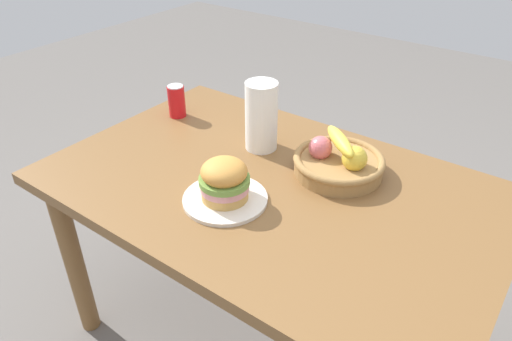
# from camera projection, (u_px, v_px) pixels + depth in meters

# --- Properties ---
(ground_plane) EXTENTS (8.00, 8.00, 0.00)m
(ground_plane) POSITION_uv_depth(u_px,v_px,m) (267.00, 338.00, 1.88)
(ground_plane) COLOR slate
(dining_table) EXTENTS (1.40, 0.90, 0.75)m
(dining_table) POSITION_uv_depth(u_px,v_px,m) (270.00, 208.00, 1.52)
(dining_table) COLOR brown
(dining_table) RESTS_ON ground_plane
(plate) EXTENTS (0.25, 0.25, 0.01)m
(plate) POSITION_uv_depth(u_px,v_px,m) (225.00, 199.00, 1.38)
(plate) COLOR silver
(plate) RESTS_ON dining_table
(sandwich) EXTENTS (0.15, 0.15, 0.13)m
(sandwich) POSITION_uv_depth(u_px,v_px,m) (224.00, 180.00, 1.35)
(sandwich) COLOR tan
(sandwich) RESTS_ON plate
(soda_can) EXTENTS (0.07, 0.07, 0.13)m
(soda_can) POSITION_uv_depth(u_px,v_px,m) (177.00, 101.00, 1.83)
(soda_can) COLOR red
(soda_can) RESTS_ON dining_table
(fruit_basket) EXTENTS (0.29, 0.29, 0.14)m
(fruit_basket) POSITION_uv_depth(u_px,v_px,m) (339.00, 162.00, 1.49)
(fruit_basket) COLOR #9E7542
(fruit_basket) RESTS_ON dining_table
(paper_towel_roll) EXTENTS (0.11, 0.11, 0.24)m
(paper_towel_roll) POSITION_uv_depth(u_px,v_px,m) (261.00, 116.00, 1.59)
(paper_towel_roll) COLOR white
(paper_towel_roll) RESTS_ON dining_table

